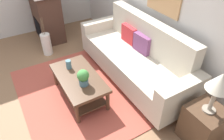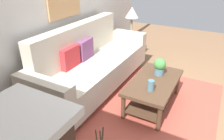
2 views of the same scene
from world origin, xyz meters
The scene contains 11 objects.
ground_plane centered at (0.00, 0.00, 0.00)m, with size 9.51×9.51×0.00m, color #8C6647.
wall_back centered at (0.00, 2.05, 1.35)m, with size 5.51×0.10×2.70m, color silver.
area_rug centered at (0.00, 0.50, 0.01)m, with size 2.42×2.00×0.01m, color #B24C3D.
couch centered at (0.10, 1.51, 0.43)m, with size 2.48×0.84×1.08m.
throw_pillow_crimson centered at (-0.29, 1.63, 0.68)m, with size 0.36×0.12×0.32m, color red.
throw_pillow_plum centered at (0.10, 1.63, 0.68)m, with size 0.36×0.12×0.32m, color #7A4270.
coffee_table centered at (0.07, 0.43, 0.31)m, with size 1.10×0.60×0.43m.
tabletop_vase centered at (-0.21, 0.38, 0.50)m, with size 0.09×0.09×0.15m, color slate.
potted_plant_tabletop centered at (0.29, 0.43, 0.57)m, with size 0.18×0.18×0.26m.
side_table centered at (1.64, 1.49, 0.28)m, with size 0.44×0.44×0.56m, color #513826.
table_lamp centered at (1.64, 1.49, 0.99)m, with size 0.28×0.28×0.57m.
Camera 2 is at (-2.51, -0.29, 1.91)m, focal length 33.49 mm.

